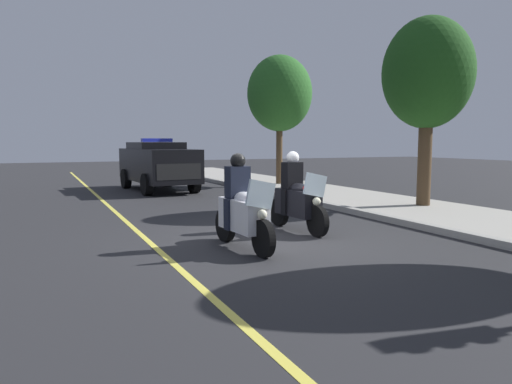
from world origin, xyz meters
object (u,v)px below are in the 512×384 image
Objects in this scene: police_motorcycle_lead_right at (297,199)px; police_suv at (158,164)px; police_motorcycle_lead_left at (242,210)px; tree_far_back at (280,94)px; cyclist_background at (181,163)px; tree_mid_block at (428,75)px.

police_motorcycle_lead_right is 0.43× the size of police_suv.
tree_far_back is (-10.75, 6.28, 3.26)m from police_motorcycle_lead_left.
police_suv is at bearing -24.07° from cyclist_background.
police_motorcycle_lead_right is 6.12m from tree_mid_block.
police_suv is at bearing -144.98° from tree_mid_block.
tree_far_back reaches higher than police_suv.
police_motorcycle_lead_left is at bearing -68.54° from tree_mid_block.
tree_far_back reaches higher than tree_mid_block.
police_suv is 6.02m from tree_far_back.
tree_mid_block is at bearing 111.46° from police_motorcycle_lead_left.
tree_far_back is (-8.08, -0.51, 0.16)m from tree_mid_block.
tree_mid_block reaches higher than police_motorcycle_lead_right.
cyclist_background is at bearing 155.93° from police_suv.
tree_far_back is (5.61, 2.84, 3.12)m from cyclist_background.
cyclist_background is at bearing 168.14° from police_motorcycle_lead_left.
police_motorcycle_lead_left is at bearing -5.27° from police_suv.
police_motorcycle_lead_left is at bearing -11.86° from cyclist_background.
police_suv reaches higher than cyclist_background.
police_motorcycle_lead_left is at bearing -57.32° from police_motorcycle_lead_right.
police_motorcycle_lead_left is 2.07m from police_motorcycle_lead_right.
tree_mid_block reaches higher than police_suv.
cyclist_background is at bearing -166.24° from tree_mid_block.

